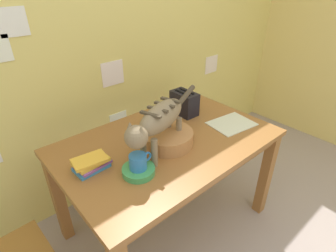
{
  "coord_description": "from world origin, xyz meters",
  "views": [
    {
      "loc": [
        -0.89,
        0.09,
        1.67
      ],
      "look_at": [
        0.05,
        1.16,
        0.85
      ],
      "focal_mm": 28.65,
      "sensor_mm": 36.0,
      "label": 1
    }
  ],
  "objects": [
    {
      "name": "wall_rear",
      "position": [
        0.0,
        1.86,
        1.25
      ],
      "size": [
        4.91,
        0.11,
        2.5
      ],
      "color": "#E6D26D",
      "rests_on": "ground_plane"
    },
    {
      "name": "dining_table",
      "position": [
        0.05,
        1.16,
        0.66
      ],
      "size": [
        1.36,
        0.88,
        0.75
      ],
      "color": "#965F2E",
      "rests_on": "ground_plane"
    },
    {
      "name": "cat",
      "position": [
        -0.09,
        1.08,
        0.97
      ],
      "size": [
        0.66,
        0.28,
        0.31
      ],
      "rotation": [
        0.0,
        0.0,
        1.89
      ],
      "color": "#816E52",
      "rests_on": "dining_table"
    },
    {
      "name": "saucer_bowl",
      "position": [
        -0.28,
        1.02,
        0.77
      ],
      "size": [
        0.18,
        0.18,
        0.04
      ],
      "primitive_type": "cylinder",
      "color": "#3E9A55",
      "rests_on": "dining_table"
    },
    {
      "name": "coffee_mug",
      "position": [
        -0.28,
        1.02,
        0.83
      ],
      "size": [
        0.13,
        0.09,
        0.08
      ],
      "color": "#2D75C0",
      "rests_on": "saucer_bowl"
    },
    {
      "name": "magazine",
      "position": [
        0.52,
        1.02,
        0.75
      ],
      "size": [
        0.32,
        0.27,
        0.01
      ],
      "primitive_type": "cube",
      "rotation": [
        0.0,
        0.0,
        -0.13
      ],
      "color": "beige",
      "rests_on": "dining_table"
    },
    {
      "name": "book_stack",
      "position": [
        -0.45,
        1.22,
        0.79
      ],
      "size": [
        0.2,
        0.14,
        0.07
      ],
      "color": "#3988C9",
      "rests_on": "dining_table"
    },
    {
      "name": "wicker_basket",
      "position": [
        0.02,
        1.13,
        0.8
      ],
      "size": [
        0.31,
        0.31,
        0.09
      ],
      "color": "#B07744",
      "rests_on": "dining_table"
    },
    {
      "name": "toaster",
      "position": [
        0.38,
        1.36,
        0.84
      ],
      "size": [
        0.12,
        0.2,
        0.18
      ],
      "color": "black",
      "rests_on": "dining_table"
    }
  ]
}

